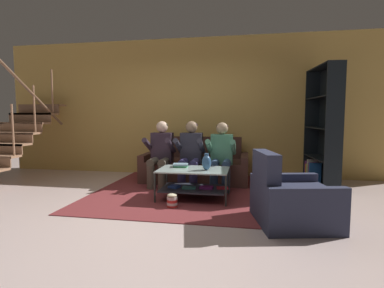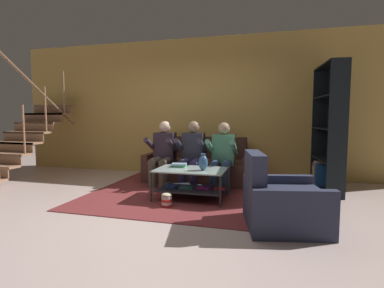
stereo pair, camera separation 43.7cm
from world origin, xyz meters
The scene contains 14 objects.
ground centered at (0.00, 0.00, 0.00)m, with size 16.80×16.80×0.00m, color beige.
back_partition centered at (0.00, 2.46, 1.45)m, with size 8.40×0.12×2.90m, color tan.
staircase_run centered at (-3.22, 1.05, 0.87)m, with size 0.99×2.26×2.44m.
couch centered at (0.24, 1.81, 0.27)m, with size 2.01×0.96×0.84m.
person_seated_left centered at (-0.30, 1.24, 0.64)m, with size 0.50×0.58×1.17m.
person_seated_middle centered at (0.24, 1.24, 0.64)m, with size 0.50×0.58×1.17m.
person_seated_right centered at (0.79, 1.24, 0.63)m, with size 0.50×0.58×1.15m.
coffee_table centered at (0.43, 0.50, 0.30)m, with size 1.06×0.70×0.46m.
area_rug centered at (0.34, 1.03, 0.01)m, with size 3.18×3.25×0.01m.
vase centered at (0.63, 0.45, 0.58)m, with size 0.14×0.14×0.25m.
book_stack centered at (0.20, 0.65, 0.49)m, with size 0.25×0.21×0.05m.
bookshelf centered at (2.54, 1.69, 0.91)m, with size 0.38×1.17×2.11m.
armchair centered at (1.73, -0.34, 0.27)m, with size 1.01×1.03×0.85m.
popcorn_tub centered at (0.22, 0.01, 0.10)m, with size 0.15×0.15×0.20m.
Camera 1 is at (1.21, -3.91, 1.25)m, focal length 28.00 mm.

